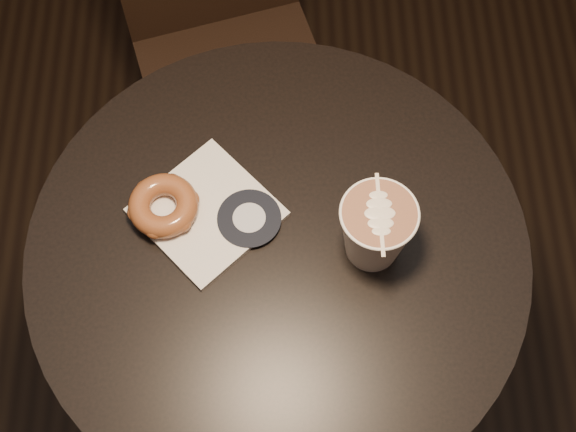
{
  "coord_description": "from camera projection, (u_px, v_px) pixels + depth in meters",
  "views": [
    {
      "loc": [
        0.0,
        -0.43,
        1.77
      ],
      "look_at": [
        0.01,
        0.03,
        0.79
      ],
      "focal_mm": 50.0,
      "sensor_mm": 36.0,
      "label": 1
    }
  ],
  "objects": [
    {
      "name": "chair",
      "position": [
        222.0,
        19.0,
        1.58
      ],
      "size": [
        0.45,
        0.45,
        0.91
      ],
      "rotation": [
        0.0,
        0.0,
        0.28
      ],
      "color": "black",
      "rests_on": "ground"
    },
    {
      "name": "pastry_bag",
      "position": [
        207.0,
        212.0,
        1.12
      ],
      "size": [
        0.23,
        0.23,
        0.01
      ],
      "primitive_type": "cube",
      "rotation": [
        0.0,
        0.0,
        0.74
      ],
      "color": "silver",
      "rests_on": "cafe_table"
    },
    {
      "name": "doughnut",
      "position": [
        163.0,
        206.0,
        1.11
      ],
      "size": [
        0.1,
        0.1,
        0.03
      ],
      "primitive_type": "torus",
      "color": "brown",
      "rests_on": "pastry_bag"
    },
    {
      "name": "cafe_table",
      "position": [
        279.0,
        295.0,
        1.29
      ],
      "size": [
        0.7,
        0.7,
        0.75
      ],
      "color": "black",
      "rests_on": "ground"
    },
    {
      "name": "latte_cup",
      "position": [
        375.0,
        231.0,
        1.05
      ],
      "size": [
        0.1,
        0.1,
        0.11
      ],
      "primitive_type": null,
      "color": "white",
      "rests_on": "cafe_table"
    }
  ]
}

